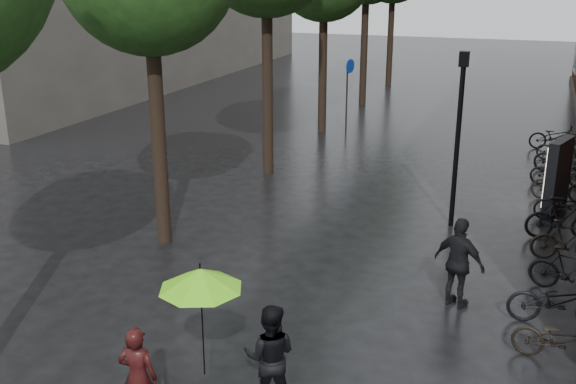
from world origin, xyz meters
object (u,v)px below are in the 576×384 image
at_px(parked_bicycles, 562,199).
at_px(lamp_post, 459,123).
at_px(ad_lightbox, 558,176).
at_px(person_black, 270,356).
at_px(pedestrian_walking, 459,263).
at_px(person_burgundy, 138,377).

height_order(parked_bicycles, lamp_post, lamp_post).
bearing_deg(lamp_post, ad_lightbox, 39.72).
distance_m(parked_bicycles, lamp_post, 3.74).
bearing_deg(parked_bicycles, person_black, -112.17).
bearing_deg(pedestrian_walking, ad_lightbox, -81.85).
bearing_deg(pedestrian_walking, lamp_post, -57.58).
bearing_deg(parked_bicycles, ad_lightbox, 122.85).
bearing_deg(lamp_post, pedestrian_walking, -81.50).
bearing_deg(parked_bicycles, lamp_post, -146.05).
xyz_separation_m(pedestrian_walking, ad_lightbox, (1.75, 6.21, 0.10)).
height_order(person_burgundy, ad_lightbox, ad_lightbox).
height_order(person_black, ad_lightbox, ad_lightbox).
relative_size(parked_bicycles, ad_lightbox, 7.86).
bearing_deg(ad_lightbox, pedestrian_walking, -87.46).
height_order(pedestrian_walking, parked_bicycles, pedestrian_walking).
bearing_deg(pedestrian_walking, person_black, 85.94).
bearing_deg(person_black, person_burgundy, 20.47).
distance_m(person_black, lamp_post, 8.61).
height_order(person_black, parked_bicycles, person_black).
xyz_separation_m(person_black, parked_bicycles, (4.07, 10.00, -0.34)).
bearing_deg(lamp_post, person_black, -100.40).
height_order(parked_bicycles, ad_lightbox, ad_lightbox).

